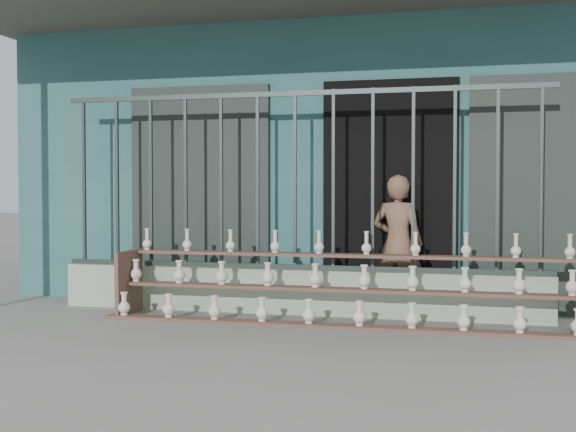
# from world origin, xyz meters

# --- Properties ---
(ground) EXTENTS (60.00, 60.00, 0.00)m
(ground) POSITION_xyz_m (0.00, 0.00, 0.00)
(ground) COLOR slate
(workshop_building) EXTENTS (7.40, 6.60, 3.21)m
(workshop_building) POSITION_xyz_m (0.00, 4.23, 1.62)
(workshop_building) COLOR #2B5B5B
(workshop_building) RESTS_ON ground
(parapet_wall) EXTENTS (5.00, 0.20, 0.45)m
(parapet_wall) POSITION_xyz_m (0.00, 1.30, 0.23)
(parapet_wall) COLOR #A0B298
(parapet_wall) RESTS_ON ground
(security_fence) EXTENTS (5.00, 0.04, 1.80)m
(security_fence) POSITION_xyz_m (-0.00, 1.30, 1.35)
(security_fence) COLOR #283330
(security_fence) RESTS_ON parapet_wall
(shelf_rack) EXTENTS (4.50, 0.68, 0.85)m
(shelf_rack) POSITION_xyz_m (0.52, 0.89, 0.36)
(shelf_rack) COLOR brown
(shelf_rack) RESTS_ON ground
(elderly_woman) EXTENTS (0.57, 0.42, 1.41)m
(elderly_woman) POSITION_xyz_m (1.00, 1.61, 0.70)
(elderly_woman) COLOR brown
(elderly_woman) RESTS_ON ground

